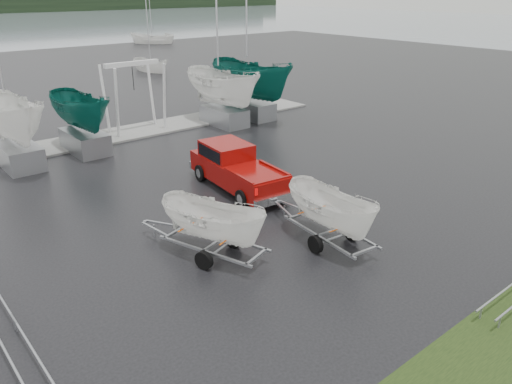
% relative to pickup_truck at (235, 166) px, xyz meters
% --- Properties ---
extents(ground_plane, '(120.00, 120.00, 0.00)m').
position_rel_pickup_truck_xyz_m(ground_plane, '(-1.49, -2.27, -0.95)').
color(ground_plane, black).
rests_on(ground_plane, ground).
extents(dock, '(30.00, 3.00, 0.12)m').
position_rel_pickup_truck_xyz_m(dock, '(-1.49, 10.73, -0.90)').
color(dock, gray).
rests_on(dock, ground).
extents(pickup_truck, '(2.49, 5.66, 1.82)m').
position_rel_pickup_truck_xyz_m(pickup_truck, '(0.00, 0.00, 0.00)').
color(pickup_truck, '#790906').
rests_on(pickup_truck, ground).
extents(trailer_hitched, '(1.83, 3.71, 4.48)m').
position_rel_pickup_truck_xyz_m(trailer_hitched, '(-0.68, -6.19, 1.49)').
color(trailer_hitched, gray).
rests_on(trailer_hitched, ground).
extents(trailer_parked, '(2.25, 3.79, 4.40)m').
position_rel_pickup_truck_xyz_m(trailer_parked, '(-4.18, -4.39, 1.45)').
color(trailer_parked, gray).
rests_on(trailer_parked, ground).
extents(boat_hoist, '(3.30, 2.18, 4.12)m').
position_rel_pickup_truck_xyz_m(boat_hoist, '(0.88, 10.73, 1.72)').
color(boat_hoist, silver).
rests_on(boat_hoist, ground).
extents(keelboat_0, '(2.37, 3.20, 10.54)m').
position_rel_pickup_truck_xyz_m(keelboat_0, '(-6.40, 8.73, 2.81)').
color(keelboat_0, gray).
rests_on(keelboat_0, ground).
extents(keelboat_1, '(2.06, 3.20, 6.58)m').
position_rel_pickup_truck_xyz_m(keelboat_1, '(-3.04, 8.93, 2.26)').
color(keelboat_1, gray).
rests_on(keelboat_1, ground).
extents(keelboat_2, '(2.44, 3.20, 10.61)m').
position_rel_pickup_truck_xyz_m(keelboat_2, '(5.83, 8.73, 2.93)').
color(keelboat_2, gray).
rests_on(keelboat_2, ground).
extents(keelboat_3, '(2.72, 3.20, 10.89)m').
position_rel_pickup_truck_xyz_m(keelboat_3, '(8.31, 9.03, 3.37)').
color(keelboat_3, gray).
rests_on(keelboat_3, ground).
extents(moored_boat_2, '(2.15, 2.20, 10.75)m').
position_rel_pickup_truck_xyz_m(moored_boat_2, '(12.70, 30.76, -0.94)').
color(moored_boat_2, white).
rests_on(moored_boat_2, ground).
extents(moored_boat_3, '(3.59, 3.59, 11.33)m').
position_rel_pickup_truck_xyz_m(moored_boat_3, '(25.63, 54.07, -0.95)').
color(moored_boat_3, white).
rests_on(moored_boat_3, ground).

